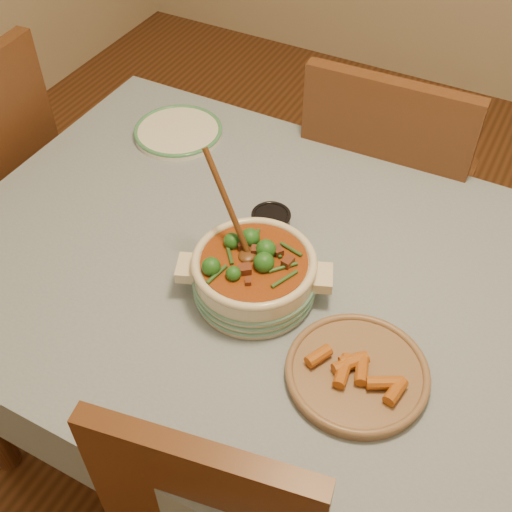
% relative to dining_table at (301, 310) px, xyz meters
% --- Properties ---
extents(floor, '(4.50, 4.50, 0.00)m').
position_rel_dining_table_xyz_m(floor, '(0.00, 0.00, -0.66)').
color(floor, '#4C2B15').
rests_on(floor, ground).
extents(dining_table, '(1.68, 1.08, 0.76)m').
position_rel_dining_table_xyz_m(dining_table, '(0.00, 0.00, 0.00)').
color(dining_table, brown).
rests_on(dining_table, floor).
extents(stew_casserole, '(0.33, 0.33, 0.31)m').
position_rel_dining_table_xyz_m(stew_casserole, '(-0.08, -0.07, 0.16)').
color(stew_casserole, beige).
rests_on(stew_casserole, dining_table).
extents(white_plate, '(0.26, 0.26, 0.02)m').
position_rel_dining_table_xyz_m(white_plate, '(-0.54, 0.34, 0.10)').
color(white_plate, white).
rests_on(white_plate, dining_table).
extents(condiment_bowl, '(0.11, 0.11, 0.05)m').
position_rel_dining_table_xyz_m(condiment_bowl, '(-0.14, 0.12, 0.12)').
color(condiment_bowl, black).
rests_on(condiment_bowl, dining_table).
extents(fried_plate, '(0.32, 0.32, 0.05)m').
position_rel_dining_table_xyz_m(fried_plate, '(0.19, -0.17, 0.11)').
color(fried_plate, '#89654C').
rests_on(fried_plate, dining_table).
extents(chair_far, '(0.48, 0.48, 0.98)m').
position_rel_dining_table_xyz_m(chair_far, '(-0.01, 0.64, -0.11)').
color(chair_far, brown).
rests_on(chair_far, floor).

